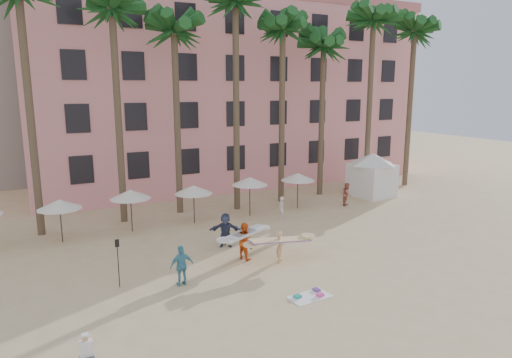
{
  "coord_description": "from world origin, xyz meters",
  "views": [
    {
      "loc": [
        -10.52,
        -14.81,
        8.73
      ],
      "look_at": [
        0.18,
        6.0,
        4.0
      ],
      "focal_mm": 32.0,
      "sensor_mm": 36.0,
      "label": 1
    }
  ],
  "objects_px": {
    "cabana": "(372,171)",
    "carrier_white": "(244,240)",
    "carrier_yellow": "(280,244)",
    "pink_hotel": "(224,95)"
  },
  "relations": [
    {
      "from": "cabana",
      "to": "carrier_white",
      "type": "bearing_deg",
      "value": -153.04
    },
    {
      "from": "carrier_white",
      "to": "pink_hotel",
      "type": "bearing_deg",
      "value": 69.25
    },
    {
      "from": "carrier_white",
      "to": "carrier_yellow",
      "type": "bearing_deg",
      "value": -40.19
    },
    {
      "from": "carrier_yellow",
      "to": "pink_hotel",
      "type": "bearing_deg",
      "value": 73.69
    },
    {
      "from": "cabana",
      "to": "carrier_yellow",
      "type": "relative_size",
      "value": 1.54
    },
    {
      "from": "pink_hotel",
      "to": "cabana",
      "type": "bearing_deg",
      "value": -60.04
    },
    {
      "from": "cabana",
      "to": "pink_hotel",
      "type": "bearing_deg",
      "value": 119.96
    },
    {
      "from": "cabana",
      "to": "carrier_yellow",
      "type": "xyz_separation_m",
      "value": [
        -13.81,
        -8.96,
        -1.13
      ]
    },
    {
      "from": "carrier_yellow",
      "to": "carrier_white",
      "type": "distance_m",
      "value": 1.87
    },
    {
      "from": "cabana",
      "to": "carrier_white",
      "type": "distance_m",
      "value": 17.13
    }
  ]
}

